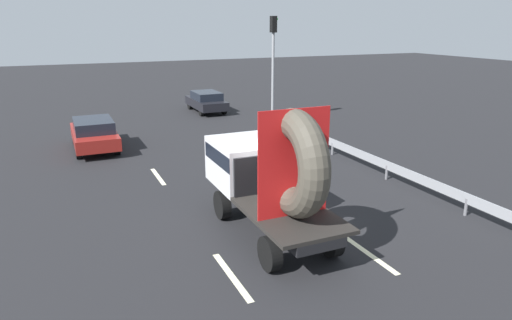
{
  "coord_description": "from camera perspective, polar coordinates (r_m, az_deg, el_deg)",
  "views": [
    {
      "loc": [
        -5.47,
        -10.74,
        5.65
      ],
      "look_at": [
        -0.39,
        0.67,
        1.88
      ],
      "focal_mm": 32.02,
      "sensor_mm": 36.0,
      "label": 1
    }
  ],
  "objects": [
    {
      "name": "lane_dash_left_far",
      "position": [
        17.86,
        -12.14,
        -2.03
      ],
      "size": [
        0.16,
        2.09,
        0.01
      ],
      "primitive_type": "cube",
      "rotation": [
        0.0,
        0.0,
        1.57
      ],
      "color": "beige",
      "rests_on": "ground_plane"
    },
    {
      "name": "oncoming_car",
      "position": [
        30.38,
        -6.22,
        7.34
      ],
      "size": [
        1.74,
        4.05,
        1.32
      ],
      "color": "black",
      "rests_on": "ground_plane"
    },
    {
      "name": "distant_sedan",
      "position": [
        22.36,
        -19.58,
        3.17
      ],
      "size": [
        1.85,
        4.33,
        1.41
      ],
      "color": "black",
      "rests_on": "ground_plane"
    },
    {
      "name": "traffic_light",
      "position": [
        26.96,
        2.16,
        13.07
      ],
      "size": [
        0.42,
        0.36,
        6.01
      ],
      "color": "gray",
      "rests_on": "ground_plane"
    },
    {
      "name": "ground_plane",
      "position": [
        13.31,
        2.73,
        -8.34
      ],
      "size": [
        120.0,
        120.0,
        0.0
      ],
      "primitive_type": "plane",
      "color": "black"
    },
    {
      "name": "lane_dash_left_near",
      "position": [
        10.94,
        -3.05,
        -14.3
      ],
      "size": [
        0.16,
        2.28,
        0.01
      ],
      "primitive_type": "cube",
      "rotation": [
        0.0,
        0.0,
        1.57
      ],
      "color": "beige",
      "rests_on": "ground_plane"
    },
    {
      "name": "flatbed_truck",
      "position": [
        12.45,
        1.35,
        -1.37
      ],
      "size": [
        2.02,
        5.31,
        3.74
      ],
      "color": "black",
      "rests_on": "ground_plane"
    },
    {
      "name": "lane_dash_right_far",
      "position": [
        19.03,
        -1.71,
        -0.47
      ],
      "size": [
        0.16,
        2.98,
        0.01
      ],
      "primitive_type": "cube",
      "rotation": [
        0.0,
        0.0,
        1.57
      ],
      "color": "beige",
      "rests_on": "ground_plane"
    },
    {
      "name": "lane_dash_right_near",
      "position": [
        12.37,
        13.23,
        -10.85
      ],
      "size": [
        0.16,
        2.69,
        0.01
      ],
      "primitive_type": "cube",
      "rotation": [
        0.0,
        0.0,
        1.57
      ],
      "color": "beige",
      "rests_on": "ground_plane"
    },
    {
      "name": "guardrail",
      "position": [
        19.06,
        12.58,
        0.8
      ],
      "size": [
        0.1,
        14.69,
        0.71
      ],
      "color": "gray",
      "rests_on": "ground_plane"
    }
  ]
}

